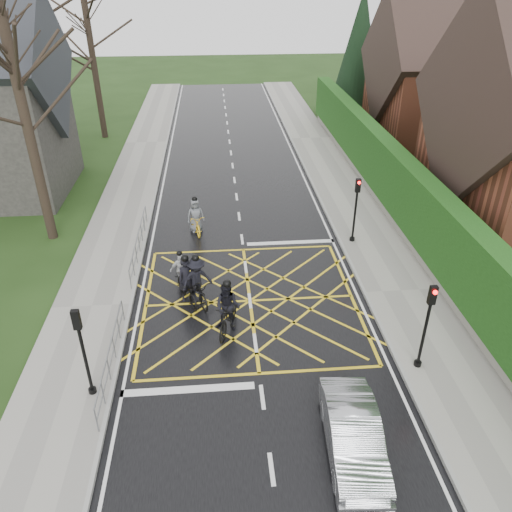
{
  "coord_description": "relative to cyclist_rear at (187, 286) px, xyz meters",
  "views": [
    {
      "loc": [
        -1.11,
        -15.76,
        11.35
      ],
      "look_at": [
        0.34,
        1.21,
        1.3
      ],
      "focal_mm": 35.0,
      "sensor_mm": 36.0,
      "label": 1
    }
  ],
  "objects": [
    {
      "name": "ground",
      "position": [
        2.39,
        -0.25,
        -0.65
      ],
      "size": [
        120.0,
        120.0,
        0.0
      ],
      "primitive_type": "plane",
      "color": "#1A3110",
      "rests_on": "ground"
    },
    {
      "name": "road",
      "position": [
        2.39,
        -0.25,
        -0.65
      ],
      "size": [
        9.0,
        80.0,
        0.01
      ],
      "primitive_type": "cube",
      "color": "black",
      "rests_on": "ground"
    },
    {
      "name": "sidewalk_right",
      "position": [
        8.39,
        -0.25,
        -0.58
      ],
      "size": [
        3.0,
        80.0,
        0.15
      ],
      "primitive_type": "cube",
      "color": "gray",
      "rests_on": "ground"
    },
    {
      "name": "sidewalk_left",
      "position": [
        -3.61,
        -0.25,
        -0.58
      ],
      "size": [
        3.0,
        80.0,
        0.15
      ],
      "primitive_type": "cube",
      "color": "gray",
      "rests_on": "ground"
    },
    {
      "name": "stone_wall",
      "position": [
        10.14,
        5.75,
        -0.3
      ],
      "size": [
        0.5,
        38.0,
        0.7
      ],
      "primitive_type": "cube",
      "color": "slate",
      "rests_on": "ground"
    },
    {
      "name": "hedge",
      "position": [
        10.14,
        5.75,
        1.45
      ],
      "size": [
        0.9,
        38.0,
        2.8
      ],
      "primitive_type": "cube",
      "color": "#14360E",
      "rests_on": "stone_wall"
    },
    {
      "name": "house_far",
      "position": [
        17.15,
        17.75,
        3.71
      ],
      "size": [
        9.8,
        8.8,
        10.3
      ],
      "color": "brown",
      "rests_on": "ground"
    },
    {
      "name": "conifer",
      "position": [
        13.14,
        25.75,
        4.34
      ],
      "size": [
        4.6,
        4.6,
        10.0
      ],
      "color": "black",
      "rests_on": "ground"
    },
    {
      "name": "tree_near",
      "position": [
        -6.61,
        5.75,
        7.26
      ],
      "size": [
        9.24,
        9.24,
        11.44
      ],
      "color": "black",
      "rests_on": "ground"
    },
    {
      "name": "tree_mid",
      "position": [
        -7.61,
        13.75,
        7.98
      ],
      "size": [
        10.08,
        10.08,
        12.48
      ],
      "color": "black",
      "rests_on": "ground"
    },
    {
      "name": "tree_far",
      "position": [
        -6.91,
        21.75,
        6.54
      ],
      "size": [
        8.4,
        8.4,
        10.4
      ],
      "color": "black",
      "rests_on": "ground"
    },
    {
      "name": "railing_south",
      "position": [
        -2.26,
        -3.75,
        0.13
      ],
      "size": [
        0.05,
        5.04,
        1.03
      ],
      "color": "slate",
      "rests_on": "ground"
    },
    {
      "name": "railing_north",
      "position": [
        -2.26,
        3.75,
        0.14
      ],
      "size": [
        0.05,
        6.04,
        1.03
      ],
      "color": "slate",
      "rests_on": "ground"
    },
    {
      "name": "traffic_light_ne",
      "position": [
        7.49,
        3.94,
        1.01
      ],
      "size": [
        0.24,
        0.31,
        3.21
      ],
      "rotation": [
        0.0,
        0.0,
        3.14
      ],
      "color": "black",
      "rests_on": "ground"
    },
    {
      "name": "traffic_light_se",
      "position": [
        7.49,
        -4.46,
        1.01
      ],
      "size": [
        0.24,
        0.31,
        3.21
      ],
      "rotation": [
        0.0,
        0.0,
        3.14
      ],
      "color": "black",
      "rests_on": "ground"
    },
    {
      "name": "traffic_light_sw",
      "position": [
        -2.71,
        -4.75,
        1.01
      ],
      "size": [
        0.24,
        0.31,
        3.21
      ],
      "color": "black",
      "rests_on": "ground"
    },
    {
      "name": "cyclist_rear",
      "position": [
        0.0,
        0.0,
        0.0
      ],
      "size": [
        1.44,
        2.18,
        2.0
      ],
      "rotation": [
        0.0,
        0.0,
        0.39
      ],
      "color": "black",
      "rests_on": "ground"
    },
    {
      "name": "cyclist_back",
      "position": [
        1.5,
        -1.92,
        0.13
      ],
      "size": [
        1.22,
        2.14,
        2.07
      ],
      "rotation": [
        0.0,
        0.0,
        -0.33
      ],
      "color": "black",
      "rests_on": "ground"
    },
    {
      "name": "cyclist_mid",
      "position": [
        0.39,
        -0.04,
        0.09
      ],
      "size": [
        1.46,
        2.2,
        2.02
      ],
      "rotation": [
        0.0,
        0.0,
        0.39
      ],
      "color": "black",
      "rests_on": "ground"
    },
    {
      "name": "cyclist_front",
      "position": [
        -0.28,
        1.0,
        -0.05
      ],
      "size": [
        0.94,
        1.69,
        1.63
      ],
      "rotation": [
        0.0,
        0.0,
        0.24
      ],
      "color": "black",
      "rests_on": "ground"
    },
    {
      "name": "cyclist_lead",
      "position": [
        0.23,
        5.75,
        -0.02
      ],
      "size": [
        1.05,
        1.98,
        1.83
      ],
      "rotation": [
        0.0,
        0.0,
        0.22
      ],
      "color": "gold",
      "rests_on": "ground"
    },
    {
      "name": "car",
      "position": [
        4.59,
        -7.4,
        -0.02
      ],
      "size": [
        1.59,
        3.93,
        1.27
      ],
      "primitive_type": "imported",
      "rotation": [
        0.0,
        0.0,
        -0.06
      ],
      "color": "#ADAFB4",
      "rests_on": "ground"
    }
  ]
}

